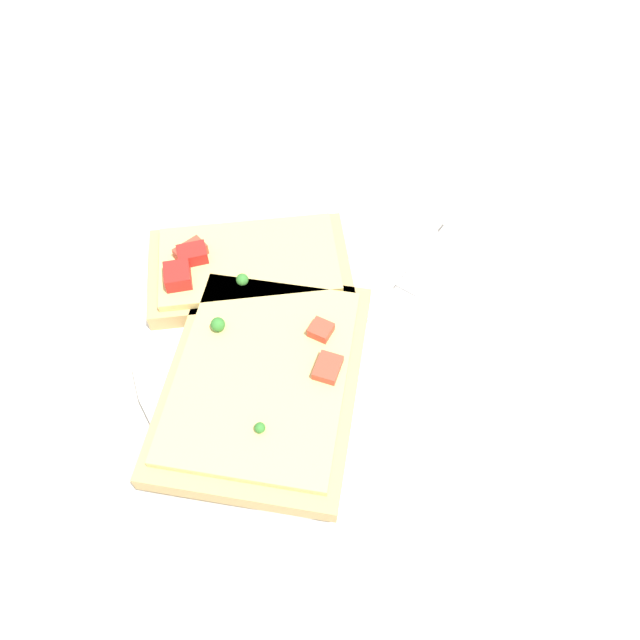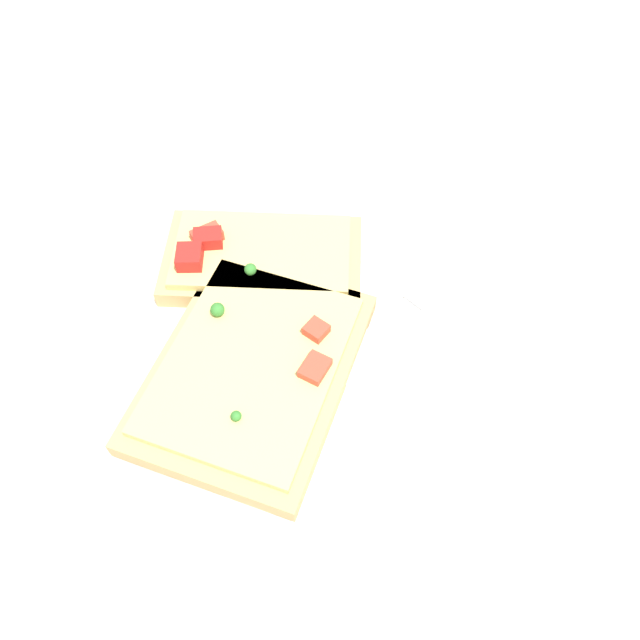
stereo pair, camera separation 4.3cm
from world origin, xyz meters
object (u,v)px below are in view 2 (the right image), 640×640
plate (320,333)px  pizza_slice_corner (260,258)px  pizza_slice_main (253,369)px  knife (405,315)px  fork (308,297)px

plate → pizza_slice_corner: bearing=101.9°
pizza_slice_main → pizza_slice_corner: bearing=-160.2°
knife → pizza_slice_corner: pizza_slice_corner is taller
knife → plate: bearing=-35.2°
plate → fork: 0.03m
pizza_slice_main → pizza_slice_corner: size_ratio=1.20×
plate → knife: 0.06m
pizza_slice_corner → pizza_slice_main: bearing=-87.1°
pizza_slice_corner → plate: bearing=-48.8°
pizza_slice_main → knife: bearing=134.7°
fork → pizza_slice_main: size_ratio=1.09×
pizza_slice_main → fork: bearing=170.8°
pizza_slice_corner → fork: bearing=-37.4°
plate → pizza_slice_corner: pizza_slice_corner is taller
knife → pizza_slice_main: size_ratio=1.12×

